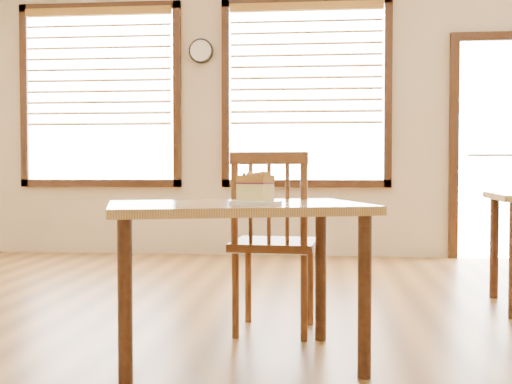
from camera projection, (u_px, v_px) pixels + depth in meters
The scene contains 9 objects.
ground at pixel (219, 378), 2.78m from camera, with size 8.00×8.00×0.00m, color olive.
window_left at pixel (100, 85), 6.85m from camera, with size 1.76×0.10×1.96m.
window_right at pixel (306, 82), 6.64m from camera, with size 1.76×0.10×1.96m.
entry_door at pixel (504, 141), 6.48m from camera, with size 1.08×0.06×2.29m.
wall_clock at pixel (201, 51), 6.72m from camera, with size 0.26×0.05×0.26m.
cafe_table_main at pixel (236, 225), 2.97m from camera, with size 1.33×1.08×0.75m.
cafe_chair_main at pixel (273, 241), 3.53m from camera, with size 0.49×0.49×1.01m.
plate at pixel (255, 203), 2.81m from camera, with size 0.24×0.24×0.02m.
cake_slice at pixel (255, 187), 2.80m from camera, with size 0.17×0.15×0.13m.
Camera 1 is at (0.42, -2.73, 0.90)m, focal length 45.00 mm.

